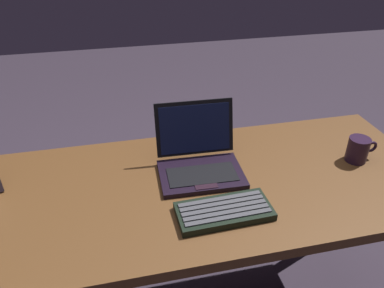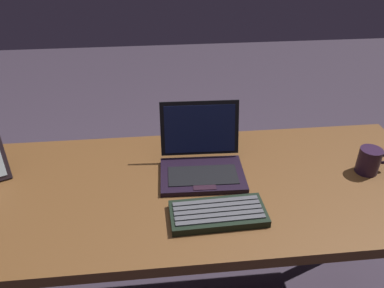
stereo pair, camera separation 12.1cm
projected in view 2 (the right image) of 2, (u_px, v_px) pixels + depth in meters
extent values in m
cube|color=#4D2F17|center=(181.00, 190.00, 1.29)|extent=(1.80, 0.69, 0.04)
cylinder|color=black|center=(352.00, 201.00, 1.81)|extent=(0.05, 0.05, 0.70)
cube|color=black|center=(202.00, 175.00, 1.32)|extent=(0.30, 0.21, 0.02)
cube|color=black|center=(203.00, 175.00, 1.30)|extent=(0.24, 0.12, 0.00)
cube|color=black|center=(205.00, 187.00, 1.25)|extent=(0.08, 0.04, 0.00)
cube|color=black|center=(200.00, 128.00, 1.36)|extent=(0.29, 0.07, 0.19)
cube|color=black|center=(200.00, 129.00, 1.36)|extent=(0.26, 0.05, 0.17)
cube|color=silver|center=(200.00, 132.00, 1.36)|extent=(0.24, 0.01, 0.01)
cube|color=black|center=(218.00, 214.00, 1.15)|extent=(0.30, 0.14, 0.02)
cube|color=#38383D|center=(221.00, 220.00, 1.10)|extent=(0.27, 0.02, 0.00)
cube|color=#38383D|center=(220.00, 215.00, 1.12)|extent=(0.27, 0.02, 0.00)
cube|color=#38383D|center=(218.00, 210.00, 1.14)|extent=(0.27, 0.02, 0.00)
cube|color=#38383D|center=(217.00, 205.00, 1.16)|extent=(0.27, 0.02, 0.00)
cube|color=#38383D|center=(215.00, 201.00, 1.17)|extent=(0.27, 0.02, 0.00)
cylinder|color=black|center=(369.00, 161.00, 1.33)|extent=(0.08, 0.08, 0.09)
torus|color=black|center=(384.00, 159.00, 1.33)|extent=(0.05, 0.01, 0.05)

